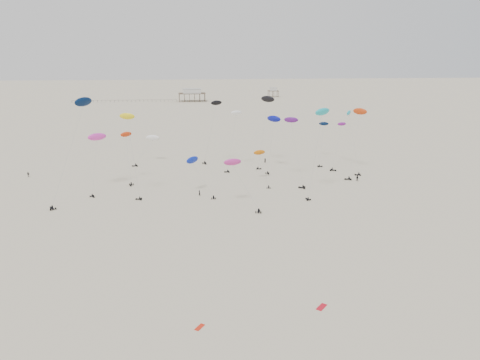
{
  "coord_description": "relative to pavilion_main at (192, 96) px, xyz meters",
  "views": [
    {
      "loc": [
        -11.9,
        -23.57,
        37.91
      ],
      "look_at": [
        0.0,
        88.0,
        7.0
      ],
      "focal_mm": 35.0,
      "sensor_mm": 36.0,
      "label": 1
    }
  ],
  "objects": [
    {
      "name": "pavilion_main",
      "position": [
        0.0,
        0.0,
        0.0
      ],
      "size": [
        21.0,
        13.0,
        9.8
      ],
      "color": "brown",
      "rests_on": "ground"
    },
    {
      "name": "rig_14",
      "position": [
        23.9,
        -216.83,
        15.7
      ],
      "size": [
        7.62,
        11.19,
        23.99
      ],
      "rotation": [
        0.0,
        0.0,
        4.52
      ],
      "color": "black",
      "rests_on": "ground"
    },
    {
      "name": "rig_12",
      "position": [
        -17.76,
        -250.75,
        13.34
      ],
      "size": [
        5.33,
        5.46,
        22.75
      ],
      "rotation": [
        0.0,
        0.0,
        1.52
      ],
      "color": "black",
      "rests_on": "ground"
    },
    {
      "name": "ground_plane",
      "position": [
        10.0,
        -150.0,
        -4.22
      ],
      "size": [
        900.0,
        900.0,
        0.0
      ],
      "primitive_type": "plane",
      "color": "beige"
    },
    {
      "name": "rig_10",
      "position": [
        -16.22,
        -208.98,
        2.9
      ],
      "size": [
        9.62,
        10.42,
        11.86
      ],
      "rotation": [
        0.0,
        0.0,
        1.88
      ],
      "color": "black",
      "rests_on": "ground"
    },
    {
      "name": "spectator_2",
      "position": [
        -52.82,
        -226.12,
        -4.22
      ],
      "size": [
        1.19,
        0.72,
        1.92
      ],
      "primitive_type": "imported",
      "rotation": [
        0.0,
        0.0,
        6.19
      ],
      "color": "black",
      "rests_on": "ground"
    },
    {
      "name": "rig_8",
      "position": [
        -31.15,
        -246.63,
        16.99
      ],
      "size": [
        10.38,
        19.24,
        28.28
      ],
      "rotation": [
        0.0,
        0.0,
        0.64
      ],
      "color": "black",
      "rests_on": "ground"
    },
    {
      "name": "rig_11",
      "position": [
        44.91,
        -212.83,
        4.69
      ],
      "size": [
        7.72,
        16.41,
        19.12
      ],
      "rotation": [
        0.0,
        0.0,
        4.71
      ],
      "color": "black",
      "rests_on": "ground"
    },
    {
      "name": "rig_9",
      "position": [
        12.37,
        -221.5,
        9.8
      ],
      "size": [
        6.7,
        9.15,
        19.63
      ],
      "rotation": [
        0.0,
        0.0,
        1.68
      ],
      "color": "black",
      "rests_on": "ground"
    },
    {
      "name": "grounded_kite_b",
      "position": [
        -1.41,
        -314.76,
        -4.22
      ],
      "size": [
        1.59,
        1.88,
        0.07
      ],
      "primitive_type": "cube",
      "rotation": [
        0.0,
        0.0,
        0.97
      ],
      "color": "red",
      "rests_on": "ground"
    },
    {
      "name": "spectator_1",
      "position": [
        47.9,
        -241.73,
        -4.22
      ],
      "size": [
        1.17,
        1.06,
        2.07
      ],
      "primitive_type": "imported",
      "rotation": [
        0.0,
        0.0,
        5.68
      ],
      "color": "black",
      "rests_on": "ground"
    },
    {
      "name": "pier_fence",
      "position": [
        -52.0,
        -0.0,
        -3.45
      ],
      "size": [
        80.2,
        0.2,
        1.5
      ],
      "color": "black",
      "rests_on": "ground"
    },
    {
      "name": "rig_17",
      "position": [
        28.61,
        -239.23,
        8.91
      ],
      "size": [
        4.77,
        14.27,
        20.35
      ],
      "rotation": [
        0.0,
        0.0,
        1.23
      ],
      "color": "black",
      "rests_on": "ground"
    },
    {
      "name": "grounded_kite_a",
      "position": [
        17.35,
        -311.28,
        -4.22
      ],
      "size": [
        2.12,
        2.25,
        0.08
      ],
      "primitive_type": "cube",
      "rotation": [
        0.0,
        0.0,
        0.86
      ],
      "color": "red",
      "rests_on": "ground"
    },
    {
      "name": "rig_2",
      "position": [
        50.43,
        -226.96,
        8.54
      ],
      "size": [
        3.17,
        14.95,
        20.81
      ],
      "rotation": [
        0.0,
        0.0,
        1.43
      ],
      "color": "black",
      "rests_on": "ground"
    },
    {
      "name": "rig_0",
      "position": [
        5.76,
        -213.78,
        10.59
      ],
      "size": [
        7.48,
        3.66,
        22.05
      ],
      "rotation": [
        0.0,
        0.0,
        3.53
      ],
      "color": "black",
      "rests_on": "ground"
    },
    {
      "name": "rig_5",
      "position": [
        9.84,
        -261.18,
        4.09
      ],
      "size": [
        9.11,
        10.2,
        13.4
      ],
      "rotation": [
        0.0,
        0.0,
        6.01
      ],
      "color": "black",
      "rests_on": "ground"
    },
    {
      "name": "pavilion_small",
      "position": [
        70.0,
        30.0,
        -0.74
      ],
      "size": [
        9.0,
        7.0,
        8.0
      ],
      "color": "brown",
      "rests_on": "ground"
    },
    {
      "name": "rig_1",
      "position": [
        18.92,
        -239.15,
        2.27
      ],
      "size": [
        4.09,
        11.47,
        11.95
      ],
      "rotation": [
        0.0,
        0.0,
        6.1
      ],
      "color": "black",
      "rests_on": "ground"
    },
    {
      "name": "spectator_0",
      "position": [
        0.02,
        -251.68,
        -4.22
      ],
      "size": [
        0.77,
        0.84,
        1.9
      ],
      "primitive_type": "imported",
      "rotation": [
        0.0,
        0.0,
        2.13
      ],
      "color": "black",
      "rests_on": "ground"
    },
    {
      "name": "rig_6",
      "position": [
        -28.13,
        -241.63,
        9.12
      ],
      "size": [
        5.64,
        12.3,
        16.97
      ],
      "rotation": [
        0.0,
        0.0,
        3.82
      ],
      "color": "black",
      "rests_on": "ground"
    },
    {
      "name": "rig_7",
      "position": [
        47.11,
        -223.25,
        2.66
      ],
      "size": [
        8.76,
        13.26,
        17.83
      ],
      "rotation": [
        0.0,
        0.0,
        4.15
      ],
      "color": "black",
      "rests_on": "ground"
    },
    {
      "name": "rig_15",
      "position": [
        32.5,
        -253.08,
        15.93
      ],
      "size": [
        8.29,
        9.41,
        23.86
      ],
      "rotation": [
        0.0,
        0.0,
        0.37
      ],
      "color": "black",
      "rests_on": "ground"
    },
    {
      "name": "rig_3",
      "position": [
        -20.56,
        -235.49,
        5.07
      ],
      "size": [
        3.95,
        8.76,
        15.06
      ],
      "rotation": [
        0.0,
        0.0,
        3.06
      ],
      "color": "black",
      "rests_on": "ground"
    },
    {
      "name": "rig_13",
      "position": [
        50.72,
        -231.18,
        10.83
      ],
      "size": [
        9.93,
        14.62,
        22.22
      ],
      "rotation": [
        0.0,
        0.0,
        1.57
      ],
      "color": "black",
      "rests_on": "ground"
    },
    {
      "name": "rig_4",
      "position": [
        24.79,
        -224.73,
        10.47
      ],
      "size": [
        6.15,
        10.05,
        18.22
      ],
      "rotation": [
        0.0,
        0.0,
        3.34
      ],
      "color": "black",
      "rests_on": "ground"
    },
    {
      "name": "rig_16",
      "position": [
        -0.64,
        -248.99,
        3.27
      ],
      "size": [
        8.22,
        10.22,
        11.65
      ],
      "rotation": [
        0.0,
        0.0,
        6.2
      ],
      "color": "black",
      "rests_on": "ground"
    },
    {
      "name": "spectator_3",
      "position": [
        23.9,
        -215.0,
        -4.22
      ],
      "size": [
        0.87,
        0.77,
        1.99
      ],
      "primitive_type": "imported",
      "rotation": [
        0.0,
        0.0,
        2.69
      ],
      "color": "black",
      "rests_on": "ground"
    }
  ]
}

